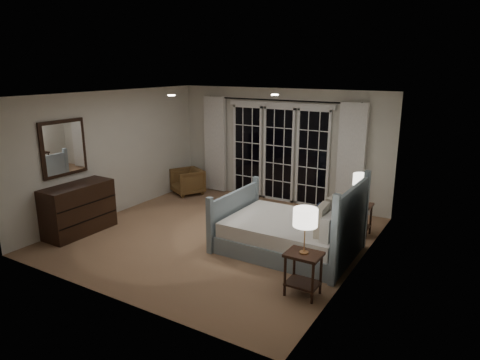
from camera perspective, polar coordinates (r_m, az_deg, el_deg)
The scene contains 20 objects.
floor at distance 7.79m, azimuth -3.04°, elevation -7.37°, with size 5.00×5.00×0.00m, color #91674E.
ceiling at distance 7.22m, azimuth -3.32°, elevation 11.30°, with size 5.00×5.00×0.00m, color white.
wall_left at distance 9.02m, azimuth -16.46°, elevation 3.44°, with size 0.02×5.00×2.50m, color beige.
wall_right at distance 6.39m, azimuth 15.73°, elevation -1.13°, with size 0.02×5.00×2.50m, color beige.
wall_back at distance 9.53m, azimuth 5.31°, elevation 4.58°, with size 5.00×0.02×2.50m, color beige.
wall_front at distance 5.60m, azimuth -17.71°, elevation -3.55°, with size 5.00×0.02×2.50m, color beige.
french_doors at distance 9.53m, azimuth 5.18°, elevation 3.60°, with size 2.50×0.04×2.20m.
curtain_rod at distance 9.32m, azimuth 5.19°, elevation 10.55°, with size 0.03×0.03×3.50m, color black.
curtain_left at distance 10.26m, azimuth -3.34°, elevation 4.80°, with size 0.55×0.10×2.25m, color white.
curtain_right at distance 8.86m, azimuth 14.60°, elevation 2.71°, with size 0.55×0.10×2.25m, color white.
downlight_a at distance 7.33m, azimuth 4.66°, elevation 11.25°, with size 0.12×0.12×0.01m, color white.
downlight_b at distance 7.27m, azimuth -9.12°, elevation 11.08°, with size 0.12×0.12×0.01m, color white.
bed at distance 7.10m, azimuth 6.91°, elevation -7.00°, with size 2.12×1.52×1.23m.
nightstand_left at distance 5.80m, azimuth 8.44°, elevation -11.49°, with size 0.46×0.37×0.60m.
nightstand_right at distance 7.98m, azimuth 15.51°, elevation -4.43°, with size 0.45×0.36×0.59m.
lamp_left at distance 5.53m, azimuth 8.71°, elevation -5.01°, with size 0.32×0.32×0.61m.
lamp_right at distance 7.80m, azimuth 15.84°, elevation 0.00°, with size 0.28×0.28×0.55m.
armchair at distance 10.22m, azimuth -7.03°, elevation -0.20°, with size 0.65×0.67×0.61m, color brown.
dresser at distance 8.29m, azimuth -20.73°, elevation -3.62°, with size 0.55×1.28×0.91m.
mirror at distance 8.21m, azimuth -22.46°, elevation 3.95°, with size 0.05×0.85×1.00m.
Camera 1 is at (4.06, -5.95, 2.96)m, focal length 32.00 mm.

